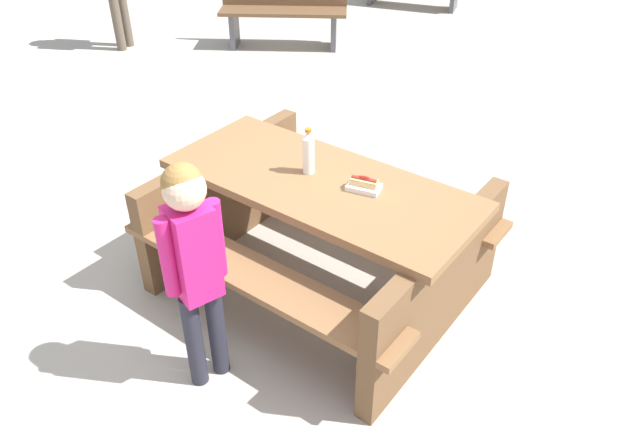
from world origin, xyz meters
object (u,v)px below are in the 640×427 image
Objects in this scene: picnic_table at (320,225)px; soda_bottle at (308,152)px; park_bench_mid at (284,8)px; hotdog_tray at (364,185)px; child_in_coat at (193,253)px.

soda_bottle reaches higher than picnic_table.
hotdog_tray is at bearing -41.67° from park_bench_mid.
child_in_coat is at bearing -102.22° from hotdog_tray.
picnic_table is 4.49m from park_bench_mid.
soda_bottle is at bearing -171.92° from hotdog_tray.
hotdog_tray is at bearing 16.96° from picnic_table.
soda_bottle is 1.34× the size of hotdog_tray.
picnic_table is at bearing 91.82° from child_in_coat.
child_in_coat is (0.03, -0.93, 0.36)m from picnic_table.
picnic_table is 6.84× the size of soda_bottle.
child_in_coat is at bearing -51.58° from park_bench_mid.
picnic_table is at bearing -13.50° from soda_bottle.
soda_bottle is at bearing -45.22° from park_bench_mid.
soda_bottle is 0.97m from child_in_coat.
soda_bottle reaches higher than hotdog_tray.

